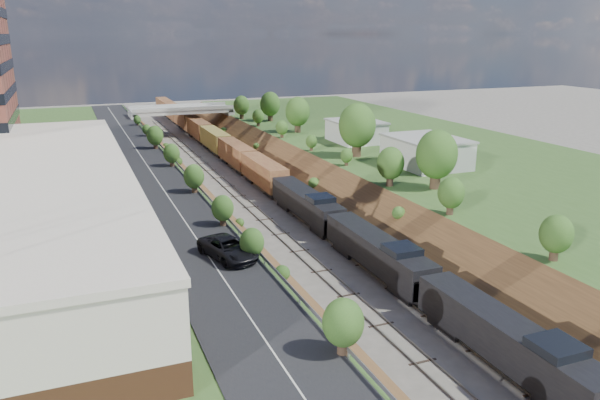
{
  "coord_description": "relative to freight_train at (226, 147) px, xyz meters",
  "views": [
    {
      "loc": [
        -25.88,
        -20.96,
        24.08
      ],
      "look_at": [
        -2.37,
        38.08,
        6.0
      ],
      "focal_mm": 35.0,
      "sensor_mm": 36.0,
      "label": 1
    }
  ],
  "objects": [
    {
      "name": "road",
      "position": [
        -18.1,
        -29.75,
        2.41
      ],
      "size": [
        8.0,
        180.0,
        0.1
      ],
      "primitive_type": "cube",
      "color": "black",
      "rests_on": "platform_left"
    },
    {
      "name": "rail_right_track",
      "position": [
        0.0,
        -29.75,
        -2.55
      ],
      "size": [
        1.58,
        180.0,
        0.18
      ],
      "primitive_type": "cube",
      "color": "gray",
      "rests_on": "ground"
    },
    {
      "name": "embankment_left",
      "position": [
        -13.6,
        -29.75,
        -2.64
      ],
      "size": [
        10.0,
        180.0,
        10.0
      ],
      "primitive_type": "cube",
      "rotation": [
        0.0,
        0.79,
        0.0
      ],
      "color": "brown",
      "rests_on": "ground"
    },
    {
      "name": "suv",
      "position": [
        -16.56,
        -63.76,
        3.39
      ],
      "size": [
        4.81,
        7.26,
        1.85
      ],
      "primitive_type": "imported",
      "rotation": [
        0.0,
        0.0,
        0.28
      ],
      "color": "black",
      "rests_on": "road"
    },
    {
      "name": "platform_left",
      "position": [
        -35.6,
        -29.75,
        -0.14
      ],
      "size": [
        44.0,
        180.0,
        5.0
      ],
      "primitive_type": "cube",
      "color": "#385824",
      "rests_on": "ground"
    },
    {
      "name": "overpass",
      "position": [
        -2.6,
        32.25,
        2.28
      ],
      "size": [
        24.5,
        8.3,
        7.4
      ],
      "color": "gray",
      "rests_on": "ground"
    },
    {
      "name": "tree_left_crest",
      "position": [
        -14.4,
        -69.75,
        4.4
      ],
      "size": [
        2.45,
        2.45,
        3.55
      ],
      "color": "#473323",
      "rests_on": "platform_left"
    },
    {
      "name": "freight_train",
      "position": [
        0.0,
        0.0,
        0.0
      ],
      "size": [
        3.08,
        173.06,
        4.59
      ],
      "color": "black",
      "rests_on": "ground"
    },
    {
      "name": "guardrail",
      "position": [
        -14.0,
        -29.95,
        2.91
      ],
      "size": [
        0.1,
        171.0,
        0.7
      ],
      "color": "#99999E",
      "rests_on": "platform_left"
    },
    {
      "name": "platform_right",
      "position": [
        30.4,
        -29.75,
        -0.14
      ],
      "size": [
        44.0,
        180.0,
        5.0
      ],
      "primitive_type": "cube",
      "color": "#385824",
      "rests_on": "ground"
    },
    {
      "name": "embankment_right",
      "position": [
        8.4,
        -29.75,
        -2.64
      ],
      "size": [
        10.0,
        180.0,
        10.0
      ],
      "primitive_type": "cube",
      "rotation": [
        0.0,
        0.79,
        0.0
      ],
      "color": "brown",
      "rests_on": "ground"
    },
    {
      "name": "commercial_building",
      "position": [
        -30.6,
        -51.75,
        5.87
      ],
      "size": [
        14.3,
        62.3,
        7.0
      ],
      "color": "brown",
      "rests_on": "platform_left"
    },
    {
      "name": "white_building_far",
      "position": [
        20.4,
        -15.75,
        4.16
      ],
      "size": [
        8.0,
        10.0,
        3.6
      ],
      "primitive_type": "cube",
      "color": "silver",
      "rests_on": "platform_right"
    },
    {
      "name": "rail_left_track",
      "position": [
        -5.2,
        -29.75,
        -2.55
      ],
      "size": [
        1.58,
        180.0,
        0.18
      ],
      "primitive_type": "cube",
      "color": "gray",
      "rests_on": "ground"
    },
    {
      "name": "tree_right_large",
      "position": [
        14.4,
        -49.75,
        6.75
      ],
      "size": [
        5.25,
        5.25,
        7.61
      ],
      "color": "#473323",
      "rests_on": "platform_right"
    },
    {
      "name": "white_building_near",
      "position": [
        20.9,
        -37.75,
        4.36
      ],
      "size": [
        9.0,
        12.0,
        4.0
      ],
      "primitive_type": "cube",
      "color": "silver",
      "rests_on": "platform_right"
    }
  ]
}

